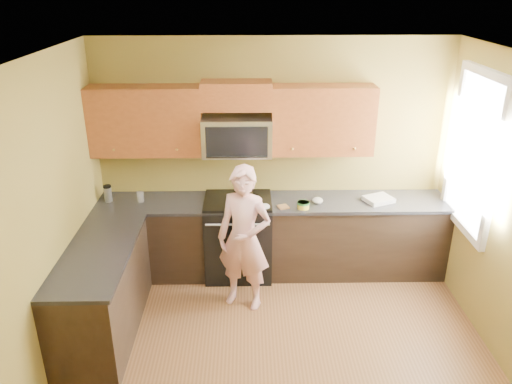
{
  "coord_description": "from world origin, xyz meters",
  "views": [
    {
      "loc": [
        -0.29,
        -3.49,
        3.25
      ],
      "look_at": [
        -0.2,
        1.3,
        1.2
      ],
      "focal_mm": 35.04,
      "sensor_mm": 36.0,
      "label": 1
    }
  ],
  "objects_px": {
    "woman": "(244,239)",
    "butter_tub": "(303,208)",
    "travel_mug": "(109,201)",
    "microwave": "(237,154)",
    "frying_pan": "(248,205)",
    "stove": "(238,236)"
  },
  "relations": [
    {
      "from": "woman",
      "to": "butter_tub",
      "type": "bearing_deg",
      "value": 55.07
    },
    {
      "from": "travel_mug",
      "to": "woman",
      "type": "bearing_deg",
      "value": -23.74
    },
    {
      "from": "microwave",
      "to": "travel_mug",
      "type": "distance_m",
      "value": 1.56
    },
    {
      "from": "frying_pan",
      "to": "butter_tub",
      "type": "bearing_deg",
      "value": -5.15
    },
    {
      "from": "frying_pan",
      "to": "microwave",
      "type": "bearing_deg",
      "value": 109.43
    },
    {
      "from": "butter_tub",
      "to": "travel_mug",
      "type": "bearing_deg",
      "value": 173.91
    },
    {
      "from": "stove",
      "to": "woman",
      "type": "relative_size",
      "value": 0.6
    },
    {
      "from": "stove",
      "to": "frying_pan",
      "type": "bearing_deg",
      "value": -54.6
    },
    {
      "from": "butter_tub",
      "to": "frying_pan",
      "type": "bearing_deg",
      "value": 177.0
    },
    {
      "from": "woman",
      "to": "butter_tub",
      "type": "xyz_separation_m",
      "value": [
        0.65,
        0.44,
        0.13
      ]
    },
    {
      "from": "stove",
      "to": "travel_mug",
      "type": "bearing_deg",
      "value": 178.25
    },
    {
      "from": "woman",
      "to": "stove",
      "type": "bearing_deg",
      "value": 117.36
    },
    {
      "from": "frying_pan",
      "to": "travel_mug",
      "type": "distance_m",
      "value": 1.59
    },
    {
      "from": "woman",
      "to": "travel_mug",
      "type": "relative_size",
      "value": 8.19
    },
    {
      "from": "microwave",
      "to": "frying_pan",
      "type": "bearing_deg",
      "value": -68.41
    },
    {
      "from": "microwave",
      "to": "travel_mug",
      "type": "height_order",
      "value": "microwave"
    },
    {
      "from": "travel_mug",
      "to": "frying_pan",
      "type": "bearing_deg",
      "value": -7.28
    },
    {
      "from": "microwave",
      "to": "butter_tub",
      "type": "relative_size",
      "value": 5.67
    },
    {
      "from": "frying_pan",
      "to": "travel_mug",
      "type": "bearing_deg",
      "value": 170.56
    },
    {
      "from": "stove",
      "to": "woman",
      "type": "xyz_separation_m",
      "value": [
        0.07,
        -0.63,
        0.31
      ]
    },
    {
      "from": "microwave",
      "to": "woman",
      "type": "xyz_separation_m",
      "value": [
        0.07,
        -0.76,
        -0.66
      ]
    },
    {
      "from": "butter_tub",
      "to": "travel_mug",
      "type": "relative_size",
      "value": 0.7
    }
  ]
}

